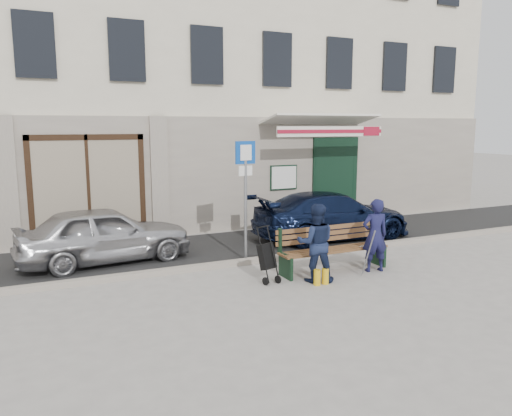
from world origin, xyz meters
TOP-DOWN VIEW (x-y plane):
  - ground at (0.00, 0.00)m, footprint 80.00×80.00m
  - asphalt_lane at (0.00, 3.10)m, footprint 60.00×3.20m
  - curb at (0.00, 1.50)m, footprint 60.00×0.18m
  - building at (0.01, 8.45)m, footprint 20.00×8.27m
  - car_silver at (-3.12, 2.95)m, footprint 3.82×1.85m
  - car_navy at (2.67, 2.84)m, footprint 4.34×1.90m
  - parking_sign at (-0.28, 1.77)m, footprint 0.49×0.11m
  - bench at (1.00, 0.31)m, footprint 2.40×1.17m
  - man at (1.79, -0.06)m, footprint 0.61×0.47m
  - woman at (0.34, -0.13)m, footprint 0.90×0.82m
  - stroller at (-0.51, 0.25)m, footprint 0.38×0.48m

SIDE VIEW (x-z plane):
  - ground at x=0.00m, z-range 0.00..0.00m
  - asphalt_lane at x=0.00m, z-range 0.00..0.01m
  - curb at x=0.00m, z-range 0.00..0.12m
  - bench at x=1.00m, z-range -0.03..0.95m
  - stroller at x=-0.51m, z-range -0.06..1.00m
  - car_navy at x=2.67m, z-range 0.00..1.24m
  - car_silver at x=-3.12m, z-range 0.00..1.26m
  - man at x=1.79m, z-range 0.00..1.51m
  - woman at x=0.34m, z-range 0.00..1.51m
  - parking_sign at x=-0.28m, z-range 0.45..3.08m
  - building at x=0.01m, z-range -0.03..9.97m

